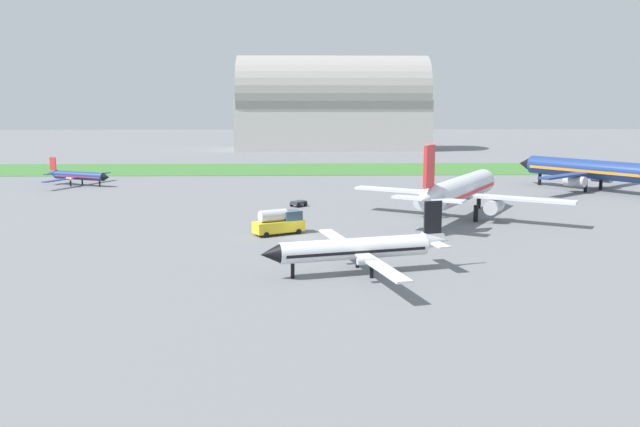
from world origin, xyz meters
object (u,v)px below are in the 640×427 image
at_px(airplane_taxiing_turboprop, 78,176).
at_px(fuel_truck_near_gate, 279,222).
at_px(baggage_cart_midfield, 299,203).
at_px(airplane_parked_jet_far, 589,170).
at_px(airplane_midfield_jet, 459,191).
at_px(airplane_foreground_turboprop, 358,248).

relative_size(airplane_taxiing_turboprop, fuel_truck_near_gate, 2.50).
bearing_deg(baggage_cart_midfield, airplane_taxiing_turboprop, -78.26).
bearing_deg(airplane_parked_jet_far, baggage_cart_midfield, 69.75).
relative_size(airplane_midfield_jet, airplane_taxiing_turboprop, 1.69).
height_order(airplane_midfield_jet, fuel_truck_near_gate, airplane_midfield_jet).
xyz_separation_m(airplane_midfield_jet, baggage_cart_midfield, (-23.22, 11.75, -3.55)).
bearing_deg(fuel_truck_near_gate, airplane_taxiing_turboprop, 102.54).
height_order(airplane_foreground_turboprop, airplane_taxiing_turboprop, airplane_foreground_turboprop).
bearing_deg(airplane_foreground_turboprop, fuel_truck_near_gate, -81.23).
height_order(airplane_foreground_turboprop, airplane_midfield_jet, airplane_midfield_jet).
relative_size(airplane_parked_jet_far, airplane_midfield_jet, 0.91).
bearing_deg(airplane_midfield_jet, baggage_cart_midfield, 93.63).
bearing_deg(airplane_foreground_turboprop, baggage_cart_midfield, -96.35).
bearing_deg(airplane_foreground_turboprop, airplane_parked_jet_far, -143.97).
bearing_deg(airplane_taxiing_turboprop, baggage_cart_midfield, -8.13).
xyz_separation_m(airplane_foreground_turboprop, fuel_truck_near_gate, (-8.55, 19.60, -0.96)).
bearing_deg(airplane_parked_jet_far, airplane_taxiing_turboprop, 46.16).
height_order(airplane_parked_jet_far, fuel_truck_near_gate, airplane_parked_jet_far).
bearing_deg(airplane_foreground_turboprop, airplane_taxiing_turboprop, -68.71).
distance_m(airplane_taxiing_turboprop, fuel_truck_near_gate, 65.28).
distance_m(airplane_midfield_jet, baggage_cart_midfield, 26.26).
xyz_separation_m(airplane_parked_jet_far, airplane_taxiing_turboprop, (-99.36, 9.74, -1.98)).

